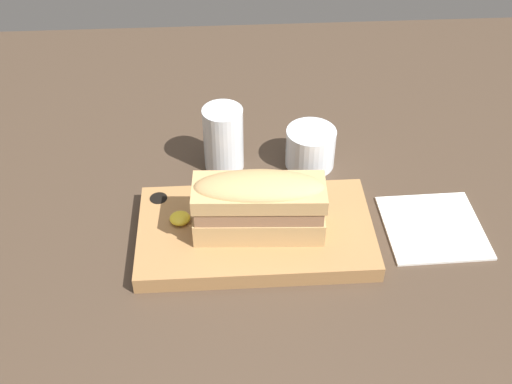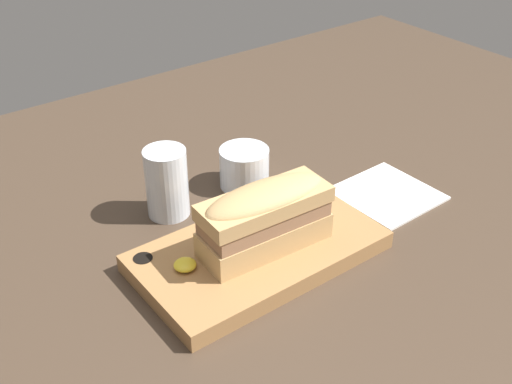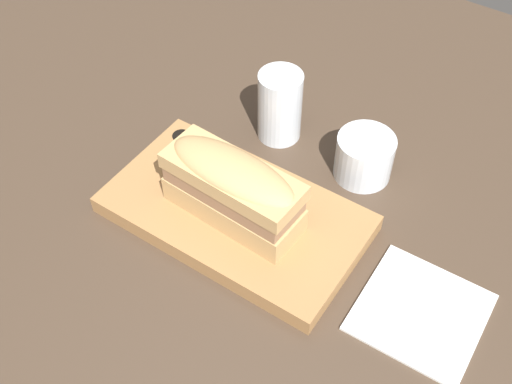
# 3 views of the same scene
# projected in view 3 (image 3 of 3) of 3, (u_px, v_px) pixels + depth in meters

# --- Properties ---
(dining_table) EXTENTS (1.83, 1.25, 0.02)m
(dining_table) POSITION_uv_depth(u_px,v_px,m) (269.00, 213.00, 0.86)
(dining_table) COLOR #423326
(dining_table) RESTS_ON ground
(serving_board) EXTENTS (0.33, 0.19, 0.03)m
(serving_board) POSITION_uv_depth(u_px,v_px,m) (235.00, 213.00, 0.83)
(serving_board) COLOR #9E7042
(serving_board) RESTS_ON dining_table
(sandwich) EXTENTS (0.18, 0.08, 0.09)m
(sandwich) POSITION_uv_depth(u_px,v_px,m) (233.00, 187.00, 0.78)
(sandwich) COLOR tan
(sandwich) RESTS_ON serving_board
(mustard_dollop) EXTENTS (0.03, 0.03, 0.01)m
(mustard_dollop) POSITION_uv_depth(u_px,v_px,m) (177.00, 164.00, 0.87)
(mustard_dollop) COLOR yellow
(mustard_dollop) RESTS_ON serving_board
(water_glass) EXTENTS (0.06, 0.06, 0.11)m
(water_glass) POSITION_uv_depth(u_px,v_px,m) (280.00, 110.00, 0.92)
(water_glass) COLOR silver
(water_glass) RESTS_ON dining_table
(wine_glass) EXTENTS (0.08, 0.08, 0.06)m
(wine_glass) POSITION_uv_depth(u_px,v_px,m) (364.00, 158.00, 0.88)
(wine_glass) COLOR silver
(wine_glass) RESTS_ON dining_table
(napkin) EXTENTS (0.14, 0.14, 0.00)m
(napkin) POSITION_uv_depth(u_px,v_px,m) (421.00, 312.00, 0.75)
(napkin) COLOR white
(napkin) RESTS_ON dining_table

